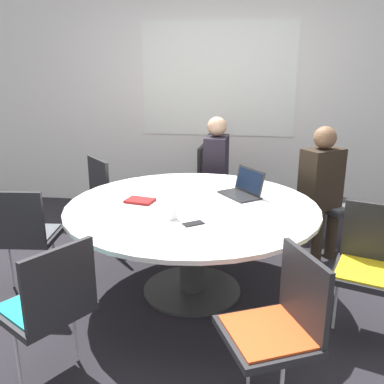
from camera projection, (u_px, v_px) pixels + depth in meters
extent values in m
plane|color=black|center=(192.00, 290.00, 3.43)|extent=(16.00, 16.00, 0.00)
cube|color=silver|center=(218.00, 97.00, 5.07)|extent=(8.00, 0.06, 2.70)
cube|color=white|center=(218.00, 80.00, 4.98)|extent=(1.80, 0.01, 1.30)
cylinder|color=#333333|center=(192.00, 289.00, 3.42)|extent=(0.77, 0.77, 0.02)
cylinder|color=#333333|center=(192.00, 249.00, 3.32)|extent=(0.19, 0.19, 0.68)
cylinder|color=white|center=(192.00, 207.00, 3.22)|extent=(1.89, 1.89, 0.03)
cube|color=#262628|center=(337.00, 206.00, 4.04)|extent=(0.61, 0.60, 0.04)
cube|color=#4C5156|center=(337.00, 203.00, 4.03)|extent=(0.53, 0.53, 0.01)
cube|color=#262628|center=(324.00, 179.00, 4.13)|extent=(0.35, 0.28, 0.40)
cylinder|color=silver|center=(348.00, 226.00, 4.19)|extent=(0.02, 0.02, 0.43)
cylinder|color=silver|center=(321.00, 232.00, 4.02)|extent=(0.02, 0.02, 0.43)
cube|color=#262628|center=(219.00, 183.00, 4.77)|extent=(0.44, 0.46, 0.04)
cube|color=red|center=(219.00, 181.00, 4.76)|extent=(0.39, 0.40, 0.01)
cube|color=#262628|center=(202.00, 163.00, 4.74)|extent=(0.05, 0.42, 0.40)
cylinder|color=silver|center=(221.00, 199.00, 5.01)|extent=(0.02, 0.02, 0.43)
cylinder|color=silver|center=(216.00, 208.00, 4.67)|extent=(0.02, 0.02, 0.43)
cube|color=#262628|center=(118.00, 197.00, 4.28)|extent=(0.61, 0.61, 0.04)
cube|color=red|center=(118.00, 195.00, 4.28)|extent=(0.53, 0.54, 0.01)
cube|color=#262628|center=(99.00, 179.00, 4.11)|extent=(0.31, 0.32, 0.40)
cylinder|color=silver|center=(112.00, 214.00, 4.49)|extent=(0.02, 0.02, 0.43)
cylinder|color=silver|center=(128.00, 225.00, 4.21)|extent=(0.02, 0.02, 0.43)
cube|color=#262628|center=(29.00, 236.00, 3.34)|extent=(0.48, 0.46, 0.04)
cube|color=#4C5156|center=(29.00, 233.00, 3.33)|extent=(0.42, 0.41, 0.01)
cube|color=#262628|center=(15.00, 218.00, 3.09)|extent=(0.42, 0.07, 0.40)
cylinder|color=silver|center=(11.00, 263.00, 3.42)|extent=(0.02, 0.02, 0.43)
cylinder|color=silver|center=(55.00, 264.00, 3.40)|extent=(0.02, 0.02, 0.43)
cube|color=#262628|center=(44.00, 308.00, 2.36)|extent=(0.59, 0.60, 0.04)
cube|color=teal|center=(43.00, 304.00, 2.36)|extent=(0.52, 0.52, 0.01)
cube|color=#262628|center=(60.00, 284.00, 2.18)|extent=(0.25, 0.37, 0.40)
cylinder|color=silver|center=(18.00, 361.00, 2.30)|extent=(0.02, 0.02, 0.43)
cylinder|color=silver|center=(75.00, 330.00, 2.56)|extent=(0.02, 0.02, 0.43)
cube|color=#262628|center=(266.00, 336.00, 2.13)|extent=(0.57, 0.58, 0.04)
cube|color=#E04C1E|center=(267.00, 331.00, 2.12)|extent=(0.50, 0.51, 0.01)
cube|color=#262628|center=(304.00, 291.00, 2.12)|extent=(0.21, 0.39, 0.40)
cylinder|color=silver|center=(249.00, 353.00, 2.36)|extent=(0.02, 0.02, 0.43)
cube|color=#262628|center=(369.00, 275.00, 2.73)|extent=(0.55, 0.54, 0.04)
cube|color=gold|center=(369.00, 271.00, 2.72)|extent=(0.49, 0.48, 0.01)
cube|color=#262628|center=(376.00, 233.00, 2.83)|extent=(0.40, 0.17, 0.40)
cylinder|color=silver|center=(336.00, 300.00, 2.88)|extent=(0.02, 0.02, 0.43)
cylinder|color=#2D2319|center=(331.00, 233.00, 3.94)|extent=(0.10, 0.10, 0.47)
cylinder|color=#2D2319|center=(317.00, 237.00, 3.86)|extent=(0.10, 0.10, 0.47)
cube|color=#2D2319|center=(321.00, 179.00, 3.84)|extent=(0.42, 0.39, 0.55)
sphere|color=brown|center=(325.00, 138.00, 3.72)|extent=(0.20, 0.20, 0.20)
cylinder|color=#231E28|center=(226.00, 206.00, 4.68)|extent=(0.10, 0.10, 0.47)
cylinder|color=#231E28|center=(224.00, 212.00, 4.51)|extent=(0.10, 0.10, 0.47)
cube|color=#231E28|center=(216.00, 162.00, 4.46)|extent=(0.24, 0.37, 0.55)
sphere|color=tan|center=(217.00, 127.00, 4.35)|extent=(0.20, 0.20, 0.20)
cube|color=#232326|center=(239.00, 195.00, 3.42)|extent=(0.37, 0.39, 0.02)
cube|color=#232326|center=(250.00, 181.00, 3.43)|extent=(0.24, 0.29, 0.20)
cube|color=black|center=(249.00, 181.00, 3.43)|extent=(0.21, 0.26, 0.17)
cube|color=maroon|center=(140.00, 201.00, 3.28)|extent=(0.24, 0.19, 0.02)
cylinder|color=white|center=(172.00, 213.00, 2.91)|extent=(0.08, 0.08, 0.09)
cube|color=black|center=(193.00, 224.00, 2.83)|extent=(0.15, 0.14, 0.01)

